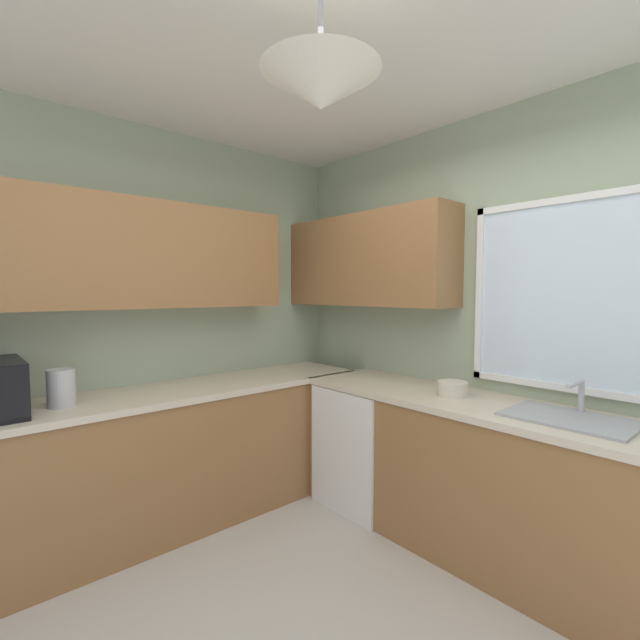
{
  "coord_description": "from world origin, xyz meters",
  "views": [
    {
      "loc": [
        1.22,
        -1.06,
        1.56
      ],
      "look_at": [
        -0.59,
        0.51,
        1.4
      ],
      "focal_mm": 24.39,
      "sensor_mm": 36.0,
      "label": 1
    }
  ],
  "objects_px": {
    "sink_assembly": "(570,417)",
    "kettle": "(61,388)",
    "dishwasher": "(369,444)",
    "bowl": "(452,389)"
  },
  "relations": [
    {
      "from": "dishwasher",
      "to": "sink_assembly",
      "type": "xyz_separation_m",
      "value": [
        1.34,
        0.04,
        0.49
      ]
    },
    {
      "from": "sink_assembly",
      "to": "kettle",
      "type": "bearing_deg",
      "value": -136.28
    },
    {
      "from": "kettle",
      "to": "sink_assembly",
      "type": "height_order",
      "value": "kettle"
    },
    {
      "from": "dishwasher",
      "to": "sink_assembly",
      "type": "distance_m",
      "value": 1.42
    },
    {
      "from": "dishwasher",
      "to": "sink_assembly",
      "type": "bearing_deg",
      "value": 1.57
    },
    {
      "from": "kettle",
      "to": "sink_assembly",
      "type": "distance_m",
      "value": 2.74
    },
    {
      "from": "dishwasher",
      "to": "kettle",
      "type": "height_order",
      "value": "kettle"
    },
    {
      "from": "kettle",
      "to": "bowl",
      "type": "relative_size",
      "value": 1.16
    },
    {
      "from": "dishwasher",
      "to": "sink_assembly",
      "type": "relative_size",
      "value": 1.49
    },
    {
      "from": "dishwasher",
      "to": "bowl",
      "type": "xyz_separation_m",
      "value": [
        0.67,
        0.03,
        0.52
      ]
    }
  ]
}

